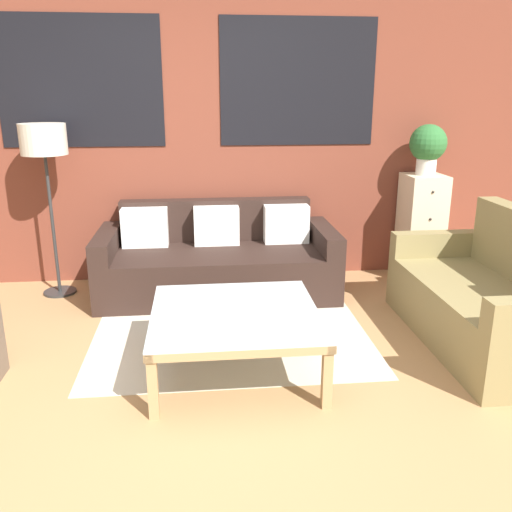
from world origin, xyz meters
The scene contains 9 objects.
ground_plane centered at (0.00, 0.00, 0.00)m, with size 16.00×16.00×0.00m, color #AD7F51.
wall_back_brick centered at (0.00, 2.44, 1.41)m, with size 8.40×0.09×2.80m.
rug centered at (0.24, 1.15, 0.00)m, with size 2.00×1.78×0.00m.
couch_dark centered at (0.18, 1.95, 0.28)m, with size 2.04×0.88×0.78m.
settee_vintage centered at (2.05, 0.72, 0.31)m, with size 0.80×1.64×0.92m.
coffee_table centered at (0.24, 0.50, 0.36)m, with size 1.04×1.04×0.41m.
floor_lamp centered at (-1.22, 2.06, 1.27)m, with size 0.38×0.38×1.47m.
drawer_cabinet centered at (2.11, 2.16, 0.49)m, with size 0.35×0.41×0.99m.
potted_plant centered at (2.11, 2.16, 1.25)m, with size 0.33×0.33×0.45m.
Camera 1 is at (0.04, -2.62, 1.71)m, focal length 38.00 mm.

